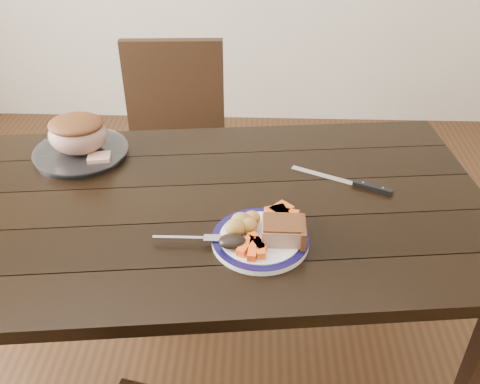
{
  "coord_description": "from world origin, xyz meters",
  "views": [
    {
      "loc": [
        0.12,
        -1.24,
        1.66
      ],
      "look_at": [
        0.08,
        -0.02,
        0.8
      ],
      "focal_mm": 40.0,
      "sensor_mm": 36.0,
      "label": 1
    }
  ],
  "objects_px": {
    "chair_far": "(175,142)",
    "dinner_plate": "(260,240)",
    "roast_joint": "(78,135)",
    "carving_knife": "(360,184)",
    "dining_table": "(214,227)",
    "pork_slice": "(283,231)",
    "fork": "(192,238)",
    "serving_platter": "(81,153)"
  },
  "relations": [
    {
      "from": "chair_far",
      "to": "pork_slice",
      "type": "bearing_deg",
      "value": 111.29
    },
    {
      "from": "dinner_plate",
      "to": "serving_platter",
      "type": "distance_m",
      "value": 0.72
    },
    {
      "from": "dinner_plate",
      "to": "fork",
      "type": "relative_size",
      "value": 1.43
    },
    {
      "from": "dining_table",
      "to": "pork_slice",
      "type": "bearing_deg",
      "value": -42.71
    },
    {
      "from": "carving_knife",
      "to": "serving_platter",
      "type": "bearing_deg",
      "value": -163.58
    },
    {
      "from": "chair_far",
      "to": "dinner_plate",
      "type": "relative_size",
      "value": 3.67
    },
    {
      "from": "dining_table",
      "to": "fork",
      "type": "bearing_deg",
      "value": -101.22
    },
    {
      "from": "fork",
      "to": "roast_joint",
      "type": "height_order",
      "value": "roast_joint"
    },
    {
      "from": "fork",
      "to": "carving_knife",
      "type": "relative_size",
      "value": 0.6
    },
    {
      "from": "serving_platter",
      "to": "dinner_plate",
      "type": "bearing_deg",
      "value": -35.36
    },
    {
      "from": "dining_table",
      "to": "serving_platter",
      "type": "distance_m",
      "value": 0.52
    },
    {
      "from": "chair_far",
      "to": "dinner_plate",
      "type": "bearing_deg",
      "value": 108.42
    },
    {
      "from": "dinner_plate",
      "to": "carving_knife",
      "type": "distance_m",
      "value": 0.4
    },
    {
      "from": "fork",
      "to": "roast_joint",
      "type": "distance_m",
      "value": 0.6
    },
    {
      "from": "dinner_plate",
      "to": "serving_platter",
      "type": "relative_size",
      "value": 0.85
    },
    {
      "from": "dinner_plate",
      "to": "pork_slice",
      "type": "bearing_deg",
      "value": -4.76
    },
    {
      "from": "dining_table",
      "to": "pork_slice",
      "type": "relative_size",
      "value": 15.79
    },
    {
      "from": "chair_far",
      "to": "roast_joint",
      "type": "relative_size",
      "value": 5.0
    },
    {
      "from": "dining_table",
      "to": "carving_knife",
      "type": "xyz_separation_m",
      "value": [
        0.44,
        0.1,
        0.1
      ]
    },
    {
      "from": "chair_far",
      "to": "pork_slice",
      "type": "relative_size",
      "value": 8.7
    },
    {
      "from": "dinner_plate",
      "to": "carving_knife",
      "type": "xyz_separation_m",
      "value": [
        0.3,
        0.27,
        -0.0
      ]
    },
    {
      "from": "carving_knife",
      "to": "roast_joint",
      "type": "bearing_deg",
      "value": -163.58
    },
    {
      "from": "dining_table",
      "to": "dinner_plate",
      "type": "bearing_deg",
      "value": -51.65
    },
    {
      "from": "dining_table",
      "to": "roast_joint",
      "type": "bearing_deg",
      "value": 151.69
    },
    {
      "from": "pork_slice",
      "to": "roast_joint",
      "type": "distance_m",
      "value": 0.77
    },
    {
      "from": "roast_joint",
      "to": "serving_platter",
      "type": "bearing_deg",
      "value": 0.0
    },
    {
      "from": "chair_far",
      "to": "carving_knife",
      "type": "height_order",
      "value": "chair_far"
    },
    {
      "from": "dining_table",
      "to": "carving_knife",
      "type": "relative_size",
      "value": 5.68
    },
    {
      "from": "chair_far",
      "to": "dinner_plate",
      "type": "xyz_separation_m",
      "value": [
        0.36,
        -0.91,
        0.23
      ]
    },
    {
      "from": "serving_platter",
      "to": "pork_slice",
      "type": "relative_size",
      "value": 2.79
    },
    {
      "from": "pork_slice",
      "to": "roast_joint",
      "type": "bearing_deg",
      "value": 146.78
    },
    {
      "from": "chair_far",
      "to": "serving_platter",
      "type": "height_order",
      "value": "chair_far"
    },
    {
      "from": "roast_joint",
      "to": "pork_slice",
      "type": "bearing_deg",
      "value": -33.22
    },
    {
      "from": "dining_table",
      "to": "pork_slice",
      "type": "height_order",
      "value": "pork_slice"
    },
    {
      "from": "roast_joint",
      "to": "carving_knife",
      "type": "height_order",
      "value": "roast_joint"
    },
    {
      "from": "dining_table",
      "to": "fork",
      "type": "distance_m",
      "value": 0.22
    },
    {
      "from": "chair_far",
      "to": "pork_slice",
      "type": "height_order",
      "value": "chair_far"
    },
    {
      "from": "roast_joint",
      "to": "carving_knife",
      "type": "distance_m",
      "value": 0.9
    },
    {
      "from": "pork_slice",
      "to": "dinner_plate",
      "type": "bearing_deg",
      "value": 175.24
    },
    {
      "from": "pork_slice",
      "to": "dining_table",
      "type": "bearing_deg",
      "value": 137.29
    },
    {
      "from": "roast_joint",
      "to": "carving_knife",
      "type": "xyz_separation_m",
      "value": [
        0.89,
        -0.15,
        -0.07
      ]
    },
    {
      "from": "chair_far",
      "to": "dinner_plate",
      "type": "distance_m",
      "value": 1.01
    }
  ]
}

